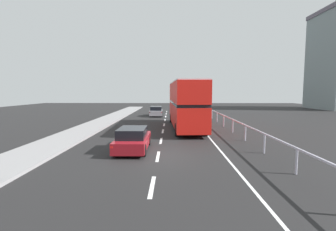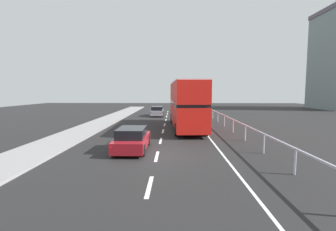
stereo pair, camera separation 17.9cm
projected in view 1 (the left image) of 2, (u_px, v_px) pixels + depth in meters
name	position (u px, v px, depth m)	size (l,w,h in m)	color
ground_plane	(158.00, 155.00, 13.52)	(74.45, 120.00, 0.10)	black
near_sidewalk_kerb	(34.00, 153.00, 13.58)	(2.95, 80.00, 0.14)	gray
lane_paint_markings	(187.00, 130.00, 21.98)	(3.73, 46.00, 0.01)	silver
bridge_side_railing	(228.00, 119.00, 22.32)	(0.10, 42.00, 1.14)	#B4AFC0
double_decker_bus_red	(186.00, 103.00, 22.91)	(3.02, 11.55, 4.38)	red
hatchback_car_near	(133.00, 139.00, 14.34)	(1.79, 4.16, 1.35)	maroon
sedan_car_ahead	(156.00, 111.00, 34.35)	(1.91, 4.24, 1.37)	#938F99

